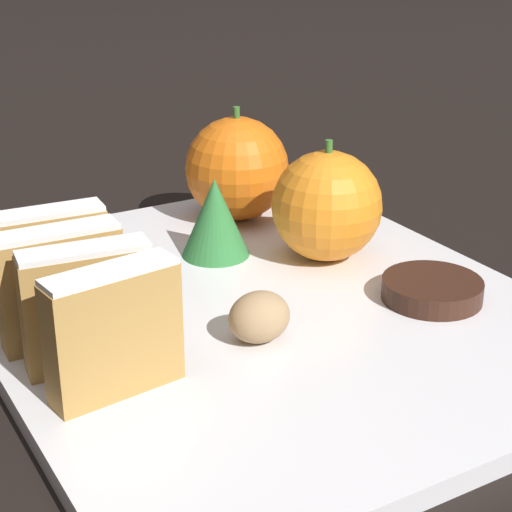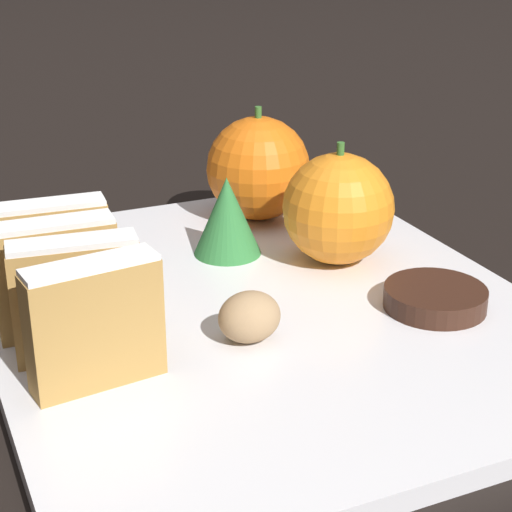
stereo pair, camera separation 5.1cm
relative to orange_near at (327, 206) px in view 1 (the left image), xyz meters
name	(u,v)px [view 1 (the left image)]	position (x,y,z in m)	size (l,w,h in m)	color
ground_plane	(256,318)	(-0.08, -0.04, -0.05)	(6.00, 6.00, 0.00)	black
serving_platter	(256,310)	(-0.08, -0.04, -0.04)	(0.32, 0.38, 0.01)	white
stollen_slice_front	(114,331)	(-0.19, -0.09, 0.00)	(0.07, 0.03, 0.07)	#B28442
stollen_slice_second	(88,307)	(-0.19, -0.06, 0.00)	(0.07, 0.03, 0.07)	#B28442
stollen_slice_third	(61,286)	(-0.19, -0.03, 0.00)	(0.07, 0.02, 0.07)	#B28442
stollen_slice_fourth	(49,265)	(-0.19, 0.01, 0.00)	(0.07, 0.02, 0.07)	#B28442
orange_near	(327,206)	(0.00, 0.00, 0.00)	(0.07, 0.07, 0.08)	orange
orange_far	(237,169)	(-0.01, 0.10, 0.00)	(0.08, 0.08, 0.09)	orange
walnut	(259,317)	(-0.10, -0.08, -0.02)	(0.04, 0.03, 0.03)	tan
chocolate_cookie	(432,290)	(0.02, -0.09, -0.03)	(0.06, 0.06, 0.01)	#381E14
evergreen_sprig	(215,217)	(-0.06, 0.04, -0.01)	(0.05, 0.05, 0.06)	#2D7538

